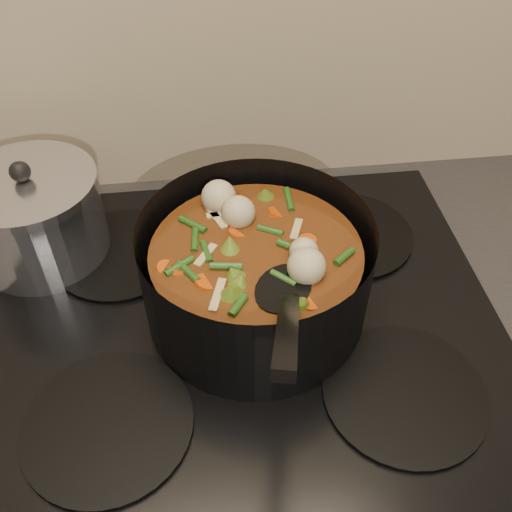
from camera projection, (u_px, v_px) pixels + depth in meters
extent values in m
cube|color=brown|center=(250.00, 489.00, 1.05)|extent=(2.60, 0.60, 0.86)
cube|color=black|center=(247.00, 339.00, 0.74)|extent=(2.64, 0.64, 0.05)
cube|color=black|center=(246.00, 322.00, 0.71)|extent=(0.62, 0.54, 0.02)
cylinder|color=black|center=(108.00, 425.00, 0.60)|extent=(0.18, 0.18, 0.01)
cylinder|color=black|center=(404.00, 393.00, 0.62)|extent=(0.18, 0.18, 0.01)
cylinder|color=black|center=(120.00, 253.00, 0.78)|extent=(0.18, 0.18, 0.01)
cylinder|color=black|center=(349.00, 234.00, 0.81)|extent=(0.18, 0.18, 0.01)
cylinder|color=black|center=(256.00, 272.00, 0.67)|extent=(0.35, 0.35, 0.13)
cylinder|color=black|center=(256.00, 306.00, 0.71)|extent=(0.26, 0.26, 0.01)
cylinder|color=#5E2D10|center=(256.00, 278.00, 0.67)|extent=(0.24, 0.24, 0.09)
cylinder|color=#C14109|center=(287.00, 249.00, 0.65)|extent=(0.02, 0.03, 0.02)
cylinder|color=#C14109|center=(276.00, 218.00, 0.69)|extent=(0.04, 0.04, 0.02)
cylinder|color=#C14109|center=(208.00, 211.00, 0.69)|extent=(0.04, 0.04, 0.02)
cylinder|color=#C14109|center=(212.00, 258.00, 0.64)|extent=(0.03, 0.03, 0.02)
cylinder|color=#C14109|center=(233.00, 301.00, 0.59)|extent=(0.03, 0.03, 0.02)
cylinder|color=#C14109|center=(278.00, 268.00, 0.63)|extent=(0.04, 0.04, 0.02)
cylinder|color=#C14109|center=(310.00, 243.00, 0.66)|extent=(0.03, 0.03, 0.02)
cylinder|color=#C14109|center=(275.00, 202.00, 0.71)|extent=(0.03, 0.03, 0.02)
cylinder|color=#C14109|center=(225.00, 232.00, 0.67)|extent=(0.04, 0.04, 0.02)
sphere|color=#C9BD8E|center=(305.00, 240.00, 0.64)|extent=(0.04, 0.04, 0.04)
sphere|color=#C9BD8E|center=(234.00, 215.00, 0.67)|extent=(0.04, 0.04, 0.04)
sphere|color=#C9BD8E|center=(222.00, 272.00, 0.61)|extent=(0.04, 0.04, 0.04)
sphere|color=#C9BD8E|center=(304.00, 256.00, 0.62)|extent=(0.04, 0.04, 0.04)
cone|color=olive|center=(205.00, 282.00, 0.60)|extent=(0.04, 0.04, 0.03)
cone|color=olive|center=(290.00, 292.00, 0.59)|extent=(0.04, 0.04, 0.03)
cone|color=olive|center=(322.00, 239.00, 0.65)|extent=(0.04, 0.04, 0.03)
cone|color=olive|center=(264.00, 204.00, 0.69)|extent=(0.04, 0.04, 0.03)
cone|color=olive|center=(196.00, 228.00, 0.66)|extent=(0.04, 0.04, 0.03)
cone|color=olive|center=(207.00, 285.00, 0.60)|extent=(0.04, 0.04, 0.03)
cone|color=olive|center=(293.00, 291.00, 0.59)|extent=(0.04, 0.04, 0.03)
cylinder|color=#255017|center=(274.00, 228.00, 0.67)|extent=(0.01, 0.04, 0.01)
cylinder|color=#255017|center=(231.00, 200.00, 0.70)|extent=(0.03, 0.03, 0.01)
cylinder|color=#255017|center=(195.00, 234.00, 0.66)|extent=(0.04, 0.02, 0.01)
cylinder|color=#255017|center=(211.00, 268.00, 0.62)|extent=(0.02, 0.04, 0.01)
cylinder|color=#255017|center=(251.00, 275.00, 0.61)|extent=(0.02, 0.04, 0.01)
cylinder|color=#255017|center=(317.00, 292.00, 0.59)|extent=(0.04, 0.02, 0.01)
cylinder|color=#255017|center=(322.00, 244.00, 0.65)|extent=(0.03, 0.03, 0.01)
cylinder|color=#255017|center=(283.00, 220.00, 0.67)|extent=(0.01, 0.04, 0.01)
cylinder|color=#255017|center=(245.00, 226.00, 0.67)|extent=(0.03, 0.03, 0.01)
cylinder|color=#255017|center=(183.00, 229.00, 0.66)|extent=(0.04, 0.02, 0.01)
cylinder|color=#255017|center=(196.00, 273.00, 0.61)|extent=(0.02, 0.04, 0.01)
cylinder|color=#255017|center=(248.00, 286.00, 0.60)|extent=(0.02, 0.04, 0.01)
cube|color=tan|center=(198.00, 258.00, 0.63)|extent=(0.04, 0.01, 0.00)
cube|color=tan|center=(274.00, 291.00, 0.60)|extent=(0.02, 0.04, 0.00)
cube|color=tan|center=(310.00, 235.00, 0.66)|extent=(0.04, 0.03, 0.00)
cube|color=tan|center=(235.00, 214.00, 0.68)|extent=(0.03, 0.03, 0.00)
cube|color=tan|center=(201.00, 267.00, 0.62)|extent=(0.03, 0.04, 0.00)
ellipsoid|color=black|center=(283.00, 289.00, 0.60)|extent=(0.09, 0.09, 0.01)
cube|color=black|center=(287.00, 331.00, 0.50)|extent=(0.05, 0.16, 0.10)
cylinder|color=silver|center=(37.00, 221.00, 0.75)|extent=(0.17, 0.17, 0.11)
cylinder|color=silver|center=(24.00, 184.00, 0.71)|extent=(0.18, 0.18, 0.01)
sphere|color=black|center=(20.00, 172.00, 0.69)|extent=(0.03, 0.03, 0.03)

